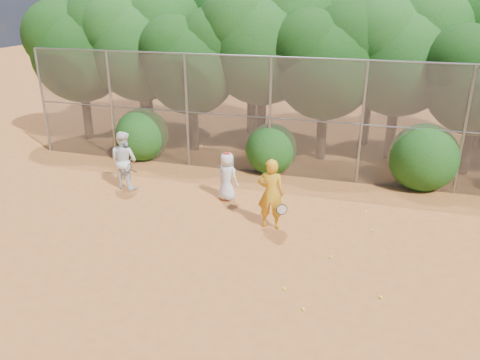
% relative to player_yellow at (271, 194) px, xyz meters
% --- Properties ---
extents(ground, '(80.00, 80.00, 0.00)m').
position_rel_player_yellow_xyz_m(ground, '(0.03, -2.11, -0.97)').
color(ground, '#A85A26').
rests_on(ground, ground).
extents(fence_back, '(20.05, 0.09, 4.03)m').
position_rel_player_yellow_xyz_m(fence_back, '(-0.09, 3.89, 1.08)').
color(fence_back, gray).
rests_on(fence_back, ground).
extents(tree_0, '(4.38, 3.81, 6.00)m').
position_rel_player_yellow_xyz_m(tree_0, '(-9.41, 5.93, 2.96)').
color(tree_0, black).
rests_on(tree_0, ground).
extents(tree_1, '(4.64, 4.03, 6.35)m').
position_rel_player_yellow_xyz_m(tree_1, '(-6.91, 6.43, 3.19)').
color(tree_1, black).
rests_on(tree_1, ground).
extents(tree_2, '(3.99, 3.47, 5.47)m').
position_rel_player_yellow_xyz_m(tree_2, '(-4.42, 5.73, 2.61)').
color(tree_2, black).
rests_on(tree_2, ground).
extents(tree_3, '(4.89, 4.26, 6.70)m').
position_rel_player_yellow_xyz_m(tree_3, '(-1.90, 6.74, 3.43)').
color(tree_3, black).
rests_on(tree_3, ground).
extents(tree_4, '(4.19, 3.64, 5.73)m').
position_rel_player_yellow_xyz_m(tree_4, '(0.59, 6.13, 2.79)').
color(tree_4, black).
rests_on(tree_4, ground).
extents(tree_5, '(4.51, 3.92, 6.17)m').
position_rel_player_yellow_xyz_m(tree_5, '(3.09, 6.93, 3.08)').
color(tree_5, black).
rests_on(tree_5, ground).
extents(tree_9, '(4.83, 4.20, 6.62)m').
position_rel_player_yellow_xyz_m(tree_9, '(-7.91, 8.74, 3.37)').
color(tree_9, black).
rests_on(tree_9, ground).
extents(tree_10, '(5.15, 4.48, 7.06)m').
position_rel_player_yellow_xyz_m(tree_10, '(-2.90, 8.94, 3.66)').
color(tree_10, black).
rests_on(tree_10, ground).
extents(tree_11, '(4.64, 4.03, 6.35)m').
position_rel_player_yellow_xyz_m(tree_11, '(2.09, 8.53, 3.19)').
color(tree_11, black).
rests_on(tree_11, ground).
extents(bush_0, '(2.00, 2.00, 2.00)m').
position_rel_player_yellow_xyz_m(bush_0, '(-5.97, 4.19, 0.03)').
color(bush_0, '#144411').
rests_on(bush_0, ground).
extents(bush_1, '(1.80, 1.80, 1.80)m').
position_rel_player_yellow_xyz_m(bush_1, '(-0.97, 4.19, -0.07)').
color(bush_1, '#144411').
rests_on(bush_1, ground).
extents(bush_2, '(2.20, 2.20, 2.20)m').
position_rel_player_yellow_xyz_m(bush_2, '(4.03, 4.19, 0.13)').
color(bush_2, '#144411').
rests_on(bush_2, ground).
extents(player_yellow, '(0.87, 0.55, 1.94)m').
position_rel_player_yellow_xyz_m(player_yellow, '(0.00, 0.00, 0.00)').
color(player_yellow, orange).
rests_on(player_yellow, ground).
extents(player_teen, '(0.86, 0.72, 1.53)m').
position_rel_player_yellow_xyz_m(player_teen, '(-1.67, 1.39, -0.21)').
color(player_teen, silver).
rests_on(player_teen, ground).
extents(player_white, '(1.05, 0.91, 1.89)m').
position_rel_player_yellow_xyz_m(player_white, '(-5.12, 1.35, -0.03)').
color(player_white, white).
rests_on(player_white, ground).
extents(ball_0, '(0.07, 0.07, 0.07)m').
position_rel_player_yellow_xyz_m(ball_0, '(1.77, -1.18, -0.94)').
color(ball_0, yellow).
rests_on(ball_0, ground).
extents(ball_1, '(0.07, 0.07, 0.07)m').
position_rel_player_yellow_xyz_m(ball_1, '(2.67, 0.48, -0.94)').
color(ball_1, yellow).
rests_on(ball_1, ground).
extents(ball_2, '(0.07, 0.07, 0.07)m').
position_rel_player_yellow_xyz_m(ball_2, '(1.46, -3.33, -0.94)').
color(ball_2, yellow).
rests_on(ball_2, ground).
extents(ball_3, '(0.07, 0.07, 0.07)m').
position_rel_player_yellow_xyz_m(ball_3, '(2.94, -2.48, -0.94)').
color(ball_3, yellow).
rests_on(ball_3, ground).
extents(ball_4, '(0.07, 0.07, 0.07)m').
position_rel_player_yellow_xyz_m(ball_4, '(0.97, -2.76, -0.94)').
color(ball_4, yellow).
rests_on(ball_4, ground).
extents(ball_5, '(0.07, 0.07, 0.07)m').
position_rel_player_yellow_xyz_m(ball_5, '(2.45, 1.63, -0.94)').
color(ball_5, yellow).
rests_on(ball_5, ground).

